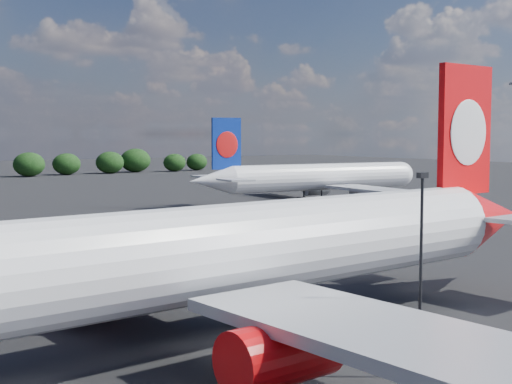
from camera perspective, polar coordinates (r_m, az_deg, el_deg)
qantas_airliner at (r=43.18m, az=0.61°, el=-4.60°), size 54.01×51.42×17.61m
china_southern_airliner at (r=126.29m, az=4.66°, el=1.13°), size 45.94×43.70×14.99m
apron_lamp_post at (r=36.77m, az=13.05°, el=-5.58°), size 0.55×0.30×10.41m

